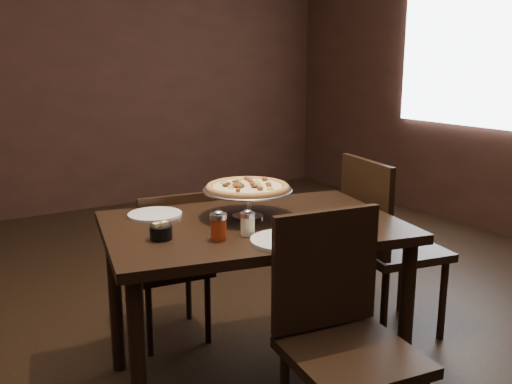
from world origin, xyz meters
TOP-DOWN VIEW (x-y plane):
  - room at (0.06, 0.03)m, footprint 6.04×7.04m
  - dining_table at (-0.05, -0.07)m, footprint 1.42×1.10m
  - pizza_stand at (-0.02, 0.01)m, footprint 0.40×0.40m
  - parmesan_shaker at (-0.16, -0.21)m, footprint 0.06×0.06m
  - pepper_flake_shaker at (-0.29, -0.20)m, footprint 0.07×0.07m
  - packet_caddy at (-0.48, -0.07)m, footprint 0.09×0.09m
  - napkin_stack at (0.22, -0.35)m, footprint 0.17×0.17m
  - plate_left at (-0.37, 0.26)m, footprint 0.24×0.24m
  - plate_near at (-0.09, -0.37)m, footprint 0.28×0.28m
  - serving_spatula at (0.09, -0.08)m, footprint 0.13×0.13m
  - chair_far at (-0.18, 0.51)m, footprint 0.44×0.44m
  - chair_near at (-0.03, -0.65)m, footprint 0.50×0.50m
  - chair_side at (0.83, -0.01)m, footprint 0.54×0.54m

SIDE VIEW (x-z plane):
  - chair_far at x=-0.18m, z-range 0.04..0.87m
  - chair_near at x=-0.03m, z-range 0.04..0.99m
  - chair_side at x=0.83m, z-range 0.05..1.02m
  - dining_table at x=-0.05m, z-range 0.29..1.08m
  - plate_left at x=-0.37m, z-range 0.79..0.80m
  - plate_near at x=-0.09m, z-range 0.79..0.80m
  - napkin_stack at x=0.22m, z-range 0.79..0.80m
  - packet_caddy at x=-0.48m, z-range 0.78..0.85m
  - parmesan_shaker at x=-0.16m, z-range 0.79..0.89m
  - pepper_flake_shaker at x=-0.29m, z-range 0.79..0.90m
  - serving_spatula at x=0.09m, z-range 0.91..0.93m
  - pizza_stand at x=-0.02m, z-range 0.84..1.01m
  - room at x=0.06m, z-range -0.02..2.82m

